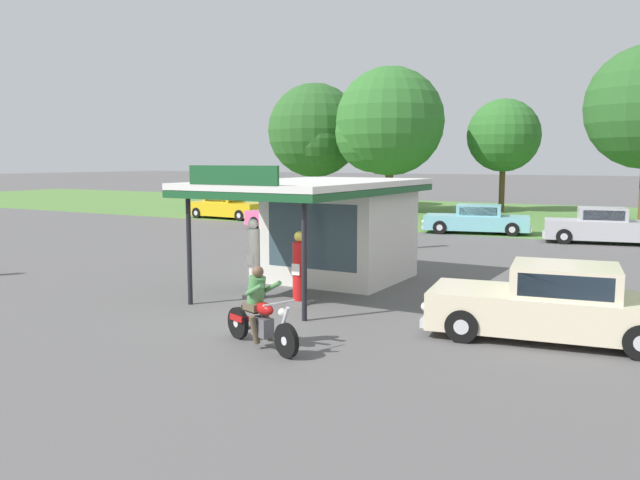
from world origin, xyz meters
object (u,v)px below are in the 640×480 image
featured_classic_sedan (552,305)px  bystander_leaning_by_kiosk (407,225)px  parked_car_back_row_centre_left (288,217)px  gas_pump_offside (299,271)px  motorcycle_with_rider (260,314)px  parked_car_back_row_right (604,227)px  gas_pump_nearside (254,262)px  parked_car_back_row_centre_right (226,207)px  parked_car_back_row_far_left (477,220)px

featured_classic_sedan → bystander_leaning_by_kiosk: bearing=124.5°
parked_car_back_row_centre_left → bystander_leaning_by_kiosk: (7.88, -3.39, 0.29)m
gas_pump_offside → parked_car_back_row_centre_left: size_ratio=0.36×
gas_pump_offside → motorcycle_with_rider: size_ratio=0.84×
gas_pump_offside → parked_car_back_row_right: gas_pump_offside is taller
gas_pump_nearside → parked_car_back_row_centre_left: size_ratio=0.40×
motorcycle_with_rider → parked_car_back_row_right: bearing=78.7°
gas_pump_nearside → gas_pump_offside: size_ratio=1.14×
motorcycle_with_rider → bystander_leaning_by_kiosk: (-2.82, 14.41, 0.31)m
gas_pump_nearside → bystander_leaning_by_kiosk: (-0.15, 10.87, 0.00)m
gas_pump_offside → bystander_leaning_by_kiosk: bearing=98.1°
bystander_leaning_by_kiosk → featured_classic_sedan: bearing=-55.5°
parked_car_back_row_right → parked_car_back_row_centre_right: 21.64m
motorcycle_with_rider → parked_car_back_row_far_left: size_ratio=0.40×
parked_car_back_row_right → parked_car_back_row_centre_left: parked_car_back_row_right is taller
gas_pump_offside → parked_car_back_row_right: bearing=72.3°
gas_pump_offside → parked_car_back_row_far_left: 17.66m
parked_car_back_row_right → motorcycle_with_rider: bearing=-101.3°
gas_pump_nearside → parked_car_back_row_right: size_ratio=0.39×
gas_pump_nearside → parked_car_back_row_right: gas_pump_nearside is taller
parked_car_back_row_far_left → bystander_leaning_by_kiosk: size_ratio=3.05×
gas_pump_nearside → parked_car_back_row_far_left: gas_pump_nearside is taller
featured_classic_sedan → parked_car_back_row_far_left: featured_classic_sedan is taller
motorcycle_with_rider → parked_car_back_row_right: 20.52m
motorcycle_with_rider → parked_car_back_row_right: (4.01, 20.12, 0.05)m
parked_car_back_row_centre_right → parked_car_back_row_far_left: parked_car_back_row_centre_right is taller
bystander_leaning_by_kiosk → gas_pump_offside: bearing=-81.9°
parked_car_back_row_far_left → featured_classic_sedan: bearing=-69.5°
gas_pump_nearside → motorcycle_with_rider: 4.45m
featured_classic_sedan → motorcycle_with_rider: bearing=-144.8°
motorcycle_with_rider → bystander_leaning_by_kiosk: bearing=101.1°
featured_classic_sedan → gas_pump_nearside: bearing=178.7°
parked_car_back_row_centre_right → bystander_leaning_by_kiosk: 16.38m
parked_car_back_row_centre_left → featured_classic_sedan: bearing=-43.0°
motorcycle_with_rider → parked_car_back_row_centre_right: bearing=129.3°
featured_classic_sedan → bystander_leaning_by_kiosk: size_ratio=2.87×
featured_classic_sedan → parked_car_back_row_centre_left: 21.16m
motorcycle_with_rider → parked_car_back_row_centre_right: size_ratio=0.41×
parked_car_back_row_far_left → motorcycle_with_rider: bearing=-84.9°
gas_pump_offside → parked_car_back_row_centre_left: 17.09m
parked_car_back_row_centre_left → parked_car_back_row_far_left: (8.82, 3.38, -0.02)m
gas_pump_nearside → bystander_leaning_by_kiosk: bearing=90.8°
featured_classic_sedan → parked_car_back_row_centre_right: (-22.36, 18.13, 0.00)m
parked_car_back_row_centre_right → gas_pump_nearside: bearing=-50.3°
parked_car_back_row_right → parked_car_back_row_centre_left: 14.89m
parked_car_back_row_right → parked_car_back_row_centre_right: (-21.60, 1.37, -0.01)m
parked_car_back_row_centre_left → motorcycle_with_rider: bearing=-59.0°
motorcycle_with_rider → parked_car_back_row_centre_left: bearing=121.0°
gas_pump_offside → bystander_leaning_by_kiosk: 10.98m
gas_pump_nearside → parked_car_back_row_centre_left: (-8.02, 14.26, -0.28)m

